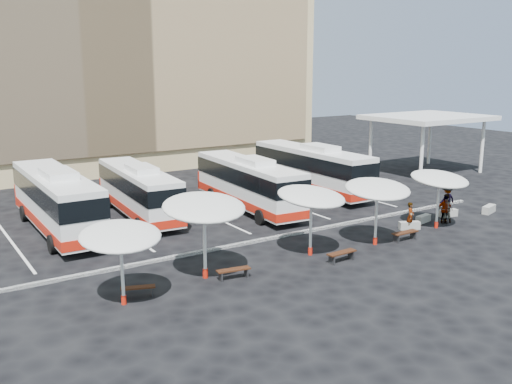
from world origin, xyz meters
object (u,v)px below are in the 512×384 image
wood_bench_0 (138,289)px  conc_bench_0 (409,225)px  sunshade_3 (377,189)px  wood_bench_1 (234,271)px  bus_0 (56,199)px  conc_bench_2 (448,213)px  conc_bench_3 (489,209)px  sunshade_4 (439,179)px  passenger_2 (445,210)px  bus_2 (248,182)px  passenger_0 (410,216)px  passenger_3 (447,199)px  bus_1 (138,190)px  sunshade_0 (120,236)px  wood_bench_2 (342,254)px  bus_3 (311,168)px  wood_bench_3 (405,234)px  conc_bench_1 (423,219)px  passenger_1 (446,208)px  sunshade_1 (204,208)px  sunshade_2 (311,197)px

wood_bench_0 → conc_bench_0: size_ratio=1.21×
sunshade_3 → wood_bench_0: bearing=179.1°
wood_bench_1 → bus_0: bearing=111.2°
conc_bench_2 → conc_bench_3: bearing=-15.7°
sunshade_4 → passenger_2: size_ratio=2.05×
bus_2 → wood_bench_1: 13.14m
bus_0 → sunshade_4: bus_0 is taller
passenger_0 → passenger_3: passenger_3 is taller
passenger_2 → bus_0: bearing=-179.5°
bus_1 → sunshade_0: size_ratio=3.01×
sunshade_0 → sunshade_3: size_ratio=0.83×
bus_2 → wood_bench_2: bus_2 is taller
bus_2 → conc_bench_3: (12.88, -9.57, -1.62)m
bus_3 → wood_bench_2: 15.94m
passenger_2 → bus_1: bearing=171.2°
sunshade_4 → conc_bench_2: 4.14m
bus_0 → sunshade_3: size_ratio=2.75×
wood_bench_2 → passenger_3: (12.38, 3.63, 0.51)m
bus_1 → passenger_0: 17.10m
wood_bench_3 → conc_bench_1: wood_bench_3 is taller
bus_2 → sunshade_3: 10.65m
wood_bench_0 → passenger_2: bearing=1.7°
bus_3 → conc_bench_0: 11.37m
bus_0 → passenger_0: (17.76, -11.02, -1.13)m
wood_bench_1 → passenger_1: (16.01, 1.12, 0.54)m
bus_0 → passenger_3: (22.89, -9.53, -1.06)m
passenger_3 → wood_bench_3: bearing=31.0°
sunshade_1 → sunshade_2: size_ratio=0.98×
bus_1 → conc_bench_2: 20.14m
bus_1 → wood_bench_3: 16.85m
passenger_0 → passenger_1: (3.02, -0.13, 0.08)m
bus_1 → passenger_3: (17.57, -10.21, -0.87)m
wood_bench_0 → conc_bench_3: size_ratio=1.11×
conc_bench_3 → passenger_0: bearing=178.9°
bus_3 → wood_bench_0: (-18.76, -12.00, -1.61)m
sunshade_4 → conc_bench_2: size_ratio=2.87×
bus_3 → passenger_0: bus_3 is taller
sunshade_0 → wood_bench_3: size_ratio=2.18×
sunshade_1 → sunshade_2: bearing=-0.5°
bus_2 → sunshade_0: bearing=-136.1°
bus_0 → wood_bench_2: size_ratio=7.20×
sunshade_3 → conc_bench_1: sunshade_3 is taller
wood_bench_0 → wood_bench_2: 10.27m
sunshade_3 → wood_bench_0: 13.86m
wood_bench_1 → conc_bench_3: (20.38, 1.11, -0.12)m
conc_bench_2 → passenger_3: passenger_3 is taller
wood_bench_3 → passenger_2: 4.93m
sunshade_1 → conc_bench_3: bearing=0.7°
bus_3 → conc_bench_3: bearing=-61.4°
bus_2 → conc_bench_0: 11.01m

